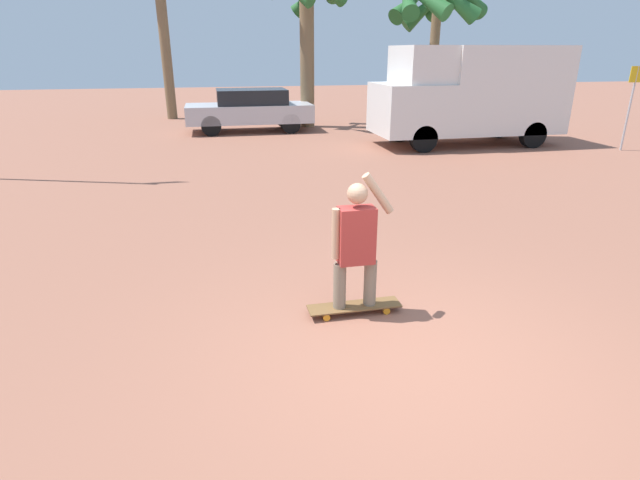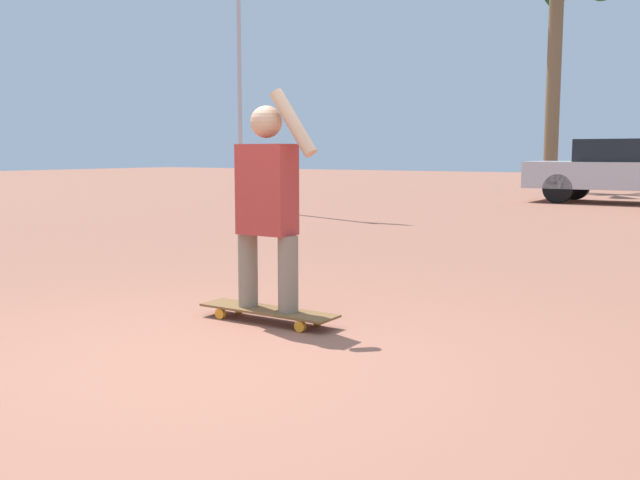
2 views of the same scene
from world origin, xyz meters
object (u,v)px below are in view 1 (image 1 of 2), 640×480
Objects in this scene: skateboard at (354,307)px; palm_tree_near_van at (437,4)px; camper_van at (471,92)px; palm_tree_center_background at (308,8)px; person_skateboarder at (356,240)px; street_sign at (632,97)px; parked_car_silver at (250,109)px.

skateboard is 15.67m from palm_tree_near_van.
camper_van is 6.96m from palm_tree_center_background.
skateboard is 15.48m from palm_tree_center_background.
palm_tree_center_background is at bearing 80.87° from person_skateboarder.
palm_tree_center_background reaches higher than camper_van.
person_skateboarder is 11.77m from camper_van.
palm_tree_center_background reaches higher than street_sign.
camper_van is (6.50, 9.78, 0.71)m from person_skateboarder.
palm_tree_center_background reaches higher than person_skateboarder.
palm_tree_near_van reaches higher than skateboard.
palm_tree_near_van reaches higher than camper_van.
parked_car_silver is 12.16m from street_sign.
person_skateboarder is 13.12m from street_sign.
street_sign is (8.14, -6.89, -2.70)m from palm_tree_center_background.
palm_tree_near_van is 7.29m from street_sign.
street_sign is (10.50, 7.83, 1.45)m from skateboard.
skateboard is 0.80m from person_skateboarder.
skateboard is 11.84m from camper_van.
skateboard is 0.19× the size of palm_tree_center_background.
palm_tree_center_background is (2.33, 0.74, 3.43)m from parked_car_silver.
palm_tree_near_van is at bearing -4.45° from parked_car_silver.
street_sign is at bearing -56.72° from palm_tree_near_van.
person_skateboarder is at bearing -143.27° from street_sign.
parked_car_silver is 0.84× the size of palm_tree_near_van.
street_sign is at bearing 36.73° from skateboard.
camper_van is 4.60m from palm_tree_near_van.
palm_tree_near_van is (6.81, 13.45, 3.47)m from person_skateboarder.
palm_tree_near_van is at bearing 123.28° from street_sign.
skateboard is 0.44× the size of street_sign.
skateboard is at bearing -123.59° from camper_van.
palm_tree_center_background reaches higher than parked_car_silver.
street_sign is at bearing -25.97° from camper_van.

